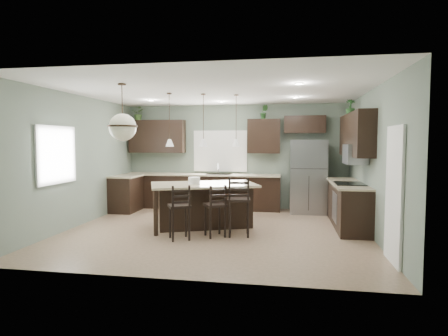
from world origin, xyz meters
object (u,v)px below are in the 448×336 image
at_px(kitchen_island, 204,205).
at_px(bar_stool_right, 239,206).
at_px(refrigerator, 308,177).
at_px(bar_stool_center, 215,211).
at_px(plant_back_left, 139,114).
at_px(bar_stool_left, 179,212).
at_px(serving_dish, 194,180).

height_order(kitchen_island, bar_stool_right, bar_stool_right).
xyz_separation_m(refrigerator, bar_stool_center, (-1.86, -2.77, -0.43)).
height_order(refrigerator, plant_back_left, plant_back_left).
distance_m(refrigerator, plant_back_left, 4.91).
distance_m(refrigerator, bar_stool_left, 3.98).
bearing_deg(bar_stool_left, bar_stool_right, -3.66).
bearing_deg(bar_stool_center, serving_dish, 98.84).
relative_size(bar_stool_right, plant_back_left, 3.11).
bearing_deg(refrigerator, plant_back_left, 176.78).
relative_size(refrigerator, bar_stool_right, 1.61).
bearing_deg(bar_stool_left, kitchen_island, 51.52).
relative_size(refrigerator, plant_back_left, 5.01).
xyz_separation_m(kitchen_island, serving_dish, (-0.19, -0.07, 0.53)).
xyz_separation_m(serving_dish, bar_stool_right, (1.01, -0.55, -0.42)).
distance_m(serving_dish, bar_stool_center, 1.02).
distance_m(bar_stool_left, bar_stool_center, 0.68).
height_order(kitchen_island, serving_dish, serving_dish).
bearing_deg(bar_stool_left, serving_dish, 61.24).
height_order(refrigerator, serving_dish, refrigerator).
xyz_separation_m(serving_dish, bar_stool_left, (-0.03, -1.00, -0.48)).
xyz_separation_m(refrigerator, kitchen_island, (-2.26, -2.02, -0.46)).
height_order(serving_dish, bar_stool_right, bar_stool_right).
relative_size(kitchen_island, serving_dish, 8.99).
relative_size(bar_stool_left, bar_stool_center, 1.03).
height_order(refrigerator, bar_stool_right, refrigerator).
bearing_deg(serving_dish, plant_back_left, 132.72).
xyz_separation_m(bar_stool_center, plant_back_left, (-2.75, 3.03, 2.09)).
distance_m(refrigerator, bar_stool_right, 3.02).
bearing_deg(serving_dish, bar_stool_left, -91.59).
distance_m(bar_stool_right, plant_back_left, 4.75).
xyz_separation_m(kitchen_island, plant_back_left, (-2.36, 2.28, 2.12)).
bearing_deg(bar_stool_right, plant_back_left, 130.26).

